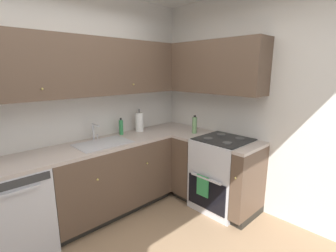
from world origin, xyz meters
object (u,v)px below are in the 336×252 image
object	(u,v)px
oven_range	(222,173)
soap_bottle	(121,127)
paper_towel_roll	(139,122)
oil_bottle	(195,125)
dishwasher	(13,211)

from	to	relation	value
oven_range	soap_bottle	xyz separation A→B (m)	(-0.79, 1.09, 0.55)
soap_bottle	paper_towel_roll	bearing A→B (deg)	-3.95
paper_towel_roll	oil_bottle	bearing A→B (deg)	-51.75
dishwasher	oil_bottle	bearing A→B (deg)	-11.80
soap_bottle	dishwasher	bearing A→B (deg)	-172.45
soap_bottle	paper_towel_roll	world-z (taller)	paper_towel_roll
oven_range	oil_bottle	bearing A→B (deg)	92.26
oil_bottle	dishwasher	bearing A→B (deg)	168.20
soap_bottle	paper_towel_roll	xyz separation A→B (m)	(0.29, -0.02, 0.03)
oven_range	soap_bottle	distance (m)	1.45
dishwasher	oven_range	xyz separation A→B (m)	(2.15, -0.91, 0.02)
oven_range	paper_towel_roll	xyz separation A→B (m)	(-0.50, 1.07, 0.58)
soap_bottle	paper_towel_roll	size ratio (longest dim) A/B	0.70
soap_bottle	oil_bottle	xyz separation A→B (m)	(0.77, -0.63, 0.01)
dishwasher	oven_range	world-z (taller)	oven_range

